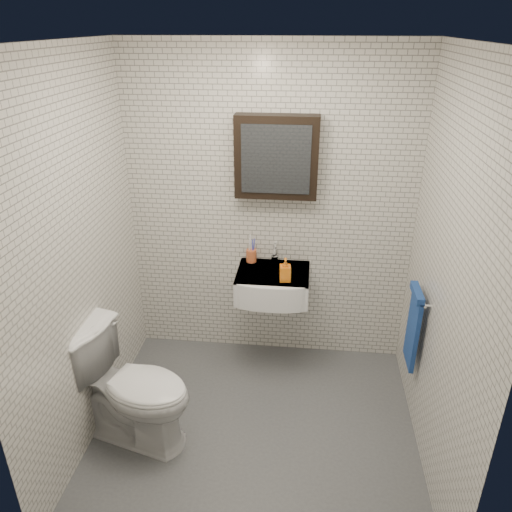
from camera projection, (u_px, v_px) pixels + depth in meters
The scene contains 9 objects.
ground at pixel (255, 429), 3.48m from camera, with size 2.20×2.00×0.01m, color #4D5055.
room_shell at pixel (255, 237), 2.86m from camera, with size 2.22×2.02×2.51m.
washbasin at pixel (272, 285), 3.81m from camera, with size 0.55×0.50×0.20m.
faucet at pixel (275, 255), 3.92m from camera, with size 0.06×0.20×0.15m.
mirror_cabinet at pixel (276, 157), 3.58m from camera, with size 0.60×0.15×0.60m.
towel_rail at pixel (414, 324), 3.38m from camera, with size 0.09×0.30×0.58m.
toothbrush_cup at pixel (251, 255), 3.95m from camera, with size 0.10×0.10×0.22m.
soap_bottle at pixel (285, 270), 3.65m from camera, with size 0.08×0.08×0.18m, color orange.
toilet at pixel (132, 387), 3.27m from camera, with size 0.47×0.82×0.83m, color white.
Camera 1 is at (0.29, -2.61, 2.59)m, focal length 35.00 mm.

